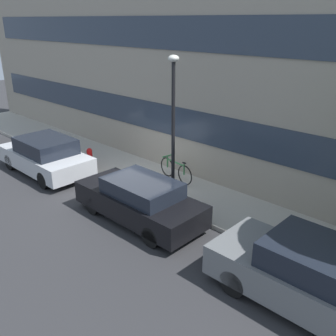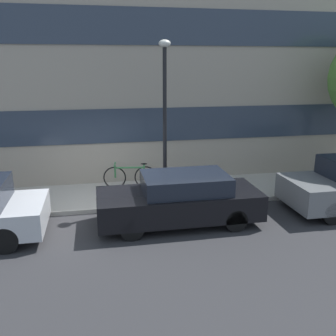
{
  "view_description": "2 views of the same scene",
  "coord_description": "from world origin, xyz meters",
  "px_view_note": "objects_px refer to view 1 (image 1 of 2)",
  "views": [
    {
      "loc": [
        9.19,
        -7.49,
        5.51
      ],
      "look_at": [
        1.71,
        0.35,
        1.19
      ],
      "focal_mm": 40.0,
      "sensor_mm": 36.0,
      "label": 1
    },
    {
      "loc": [
        -0.1,
        -9.75,
        3.99
      ],
      "look_at": [
        1.85,
        0.23,
        1.13
      ],
      "focal_mm": 40.0,
      "sensor_mm": 36.0,
      "label": 2
    }
  ],
  "objects_px": {
    "parked_car_black": "(140,200)",
    "parked_car_grey": "(312,276)",
    "bicycle": "(176,170)",
    "lamp_post": "(173,114)",
    "fire_hydrant": "(90,157)",
    "parked_car_silver": "(45,156)"
  },
  "relations": [
    {
      "from": "parked_car_black",
      "to": "parked_car_grey",
      "type": "height_order",
      "value": "parked_car_grey"
    },
    {
      "from": "bicycle",
      "to": "lamp_post",
      "type": "bearing_deg",
      "value": 136.42
    },
    {
      "from": "parked_car_black",
      "to": "lamp_post",
      "type": "relative_size",
      "value": 0.92
    },
    {
      "from": "bicycle",
      "to": "lamp_post",
      "type": "distance_m",
      "value": 2.77
    },
    {
      "from": "parked_car_black",
      "to": "fire_hydrant",
      "type": "height_order",
      "value": "parked_car_black"
    },
    {
      "from": "parked_car_black",
      "to": "lamp_post",
      "type": "xyz_separation_m",
      "value": [
        -0.11,
        1.53,
        2.24
      ]
    },
    {
      "from": "parked_car_grey",
      "to": "lamp_post",
      "type": "relative_size",
      "value": 0.91
    },
    {
      "from": "bicycle",
      "to": "lamp_post",
      "type": "xyz_separation_m",
      "value": [
        0.91,
        -1.13,
        2.36
      ]
    },
    {
      "from": "parked_car_silver",
      "to": "parked_car_black",
      "type": "height_order",
      "value": "parked_car_silver"
    },
    {
      "from": "parked_car_black",
      "to": "parked_car_grey",
      "type": "relative_size",
      "value": 1.01
    },
    {
      "from": "parked_car_black",
      "to": "lamp_post",
      "type": "height_order",
      "value": "lamp_post"
    },
    {
      "from": "parked_car_grey",
      "to": "fire_hydrant",
      "type": "distance_m",
      "value": 9.71
    },
    {
      "from": "fire_hydrant",
      "to": "lamp_post",
      "type": "xyz_separation_m",
      "value": [
        4.38,
        0.1,
        2.41
      ]
    },
    {
      "from": "parked_car_silver",
      "to": "lamp_post",
      "type": "relative_size",
      "value": 0.93
    },
    {
      "from": "parked_car_silver",
      "to": "parked_car_grey",
      "type": "height_order",
      "value": "parked_car_grey"
    },
    {
      "from": "bicycle",
      "to": "parked_car_silver",
      "type": "bearing_deg",
      "value": 39.22
    },
    {
      "from": "parked_car_black",
      "to": "parked_car_silver",
      "type": "bearing_deg",
      "value": 0.0
    },
    {
      "from": "parked_car_black",
      "to": "fire_hydrant",
      "type": "relative_size",
      "value": 5.85
    },
    {
      "from": "parked_car_black",
      "to": "parked_car_grey",
      "type": "distance_m",
      "value": 5.12
    },
    {
      "from": "parked_car_silver",
      "to": "lamp_post",
      "type": "bearing_deg",
      "value": -163.63
    },
    {
      "from": "parked_car_silver",
      "to": "bicycle",
      "type": "xyz_separation_m",
      "value": [
        4.28,
        2.65,
        -0.16
      ]
    },
    {
      "from": "parked_car_silver",
      "to": "parked_car_black",
      "type": "distance_m",
      "value": 5.3
    }
  ]
}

